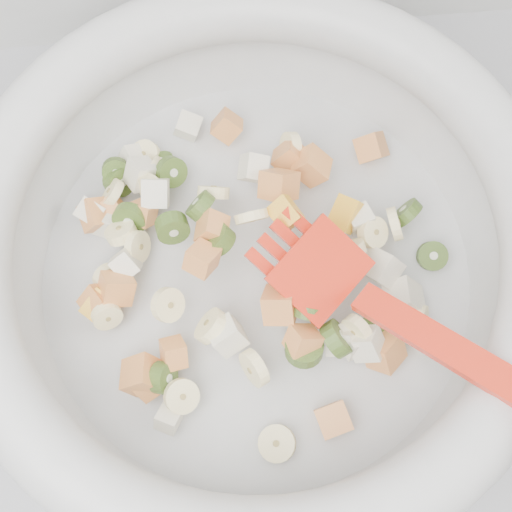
{
  "coord_description": "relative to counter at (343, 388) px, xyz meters",
  "views": [
    {
      "loc": [
        -0.14,
        1.32,
        1.39
      ],
      "look_at": [
        -0.12,
        1.48,
        0.95
      ],
      "focal_mm": 45.0,
      "sensor_mm": 36.0,
      "label": 1
    }
  ],
  "objects": [
    {
      "name": "counter",
      "position": [
        0.0,
        0.0,
        0.0
      ],
      "size": [
        2.0,
        0.6,
        0.9
      ],
      "primitive_type": "cube",
      "color": "gray",
      "rests_on": "ground"
    },
    {
      "name": "mixing_bowl",
      "position": [
        -0.12,
        0.03,
        0.51
      ],
      "size": [
        0.43,
        0.43,
        0.15
      ],
      "color": "silver",
      "rests_on": "counter"
    }
  ]
}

